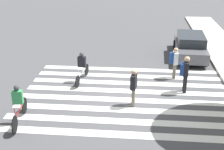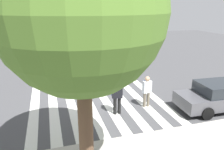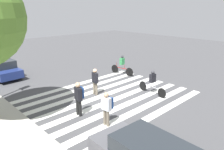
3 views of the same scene
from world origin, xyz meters
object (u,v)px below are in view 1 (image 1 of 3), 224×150
(cyclist_mid_street, at_px, (82,66))
(car_parked_dark_suv, at_px, (190,45))
(cyclist_far_lane, at_px, (18,103))
(pedestrian_child_with_backpack, at_px, (134,85))
(pedestrian_adult_yellow_jacket, at_px, (174,60))
(pedestrian_adult_blue_shirt, at_px, (185,72))

(cyclist_mid_street, height_order, car_parked_dark_suv, cyclist_mid_street)
(cyclist_far_lane, bearing_deg, pedestrian_child_with_backpack, 106.49)
(car_parked_dark_suv, bearing_deg, pedestrian_child_with_backpack, -23.24)
(pedestrian_child_with_backpack, relative_size, pedestrian_adult_yellow_jacket, 1.02)
(pedestrian_adult_blue_shirt, bearing_deg, pedestrian_adult_yellow_jacket, -158.51)
(cyclist_far_lane, bearing_deg, pedestrian_adult_yellow_jacket, 122.39)
(pedestrian_adult_yellow_jacket, xyz_separation_m, cyclist_far_lane, (5.28, -6.59, -0.13))
(pedestrian_child_with_backpack, bearing_deg, cyclist_far_lane, -56.32)
(pedestrian_adult_yellow_jacket, relative_size, car_parked_dark_suv, 0.36)
(pedestrian_child_with_backpack, relative_size, car_parked_dark_suv, 0.36)
(pedestrian_adult_yellow_jacket, height_order, cyclist_mid_street, pedestrian_adult_yellow_jacket)
(car_parked_dark_suv, bearing_deg, cyclist_mid_street, -50.82)
(cyclist_far_lane, xyz_separation_m, car_parked_dark_suv, (-8.96, 7.96, -0.12))
(pedestrian_adult_blue_shirt, bearing_deg, cyclist_far_lane, -52.55)
(pedestrian_adult_blue_shirt, xyz_separation_m, cyclist_far_lane, (3.50, -6.93, -0.21))
(pedestrian_adult_blue_shirt, relative_size, car_parked_dark_suv, 0.38)
(pedestrian_adult_yellow_jacket, relative_size, cyclist_mid_street, 0.75)
(pedestrian_adult_blue_shirt, distance_m, cyclist_far_lane, 7.77)
(pedestrian_adult_yellow_jacket, bearing_deg, pedestrian_child_with_backpack, -38.82)
(pedestrian_adult_blue_shirt, distance_m, pedestrian_adult_yellow_jacket, 1.81)
(pedestrian_child_with_backpack, xyz_separation_m, pedestrian_adult_blue_shirt, (-1.61, 2.42, 0.09))
(cyclist_mid_street, bearing_deg, cyclist_far_lane, -15.07)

